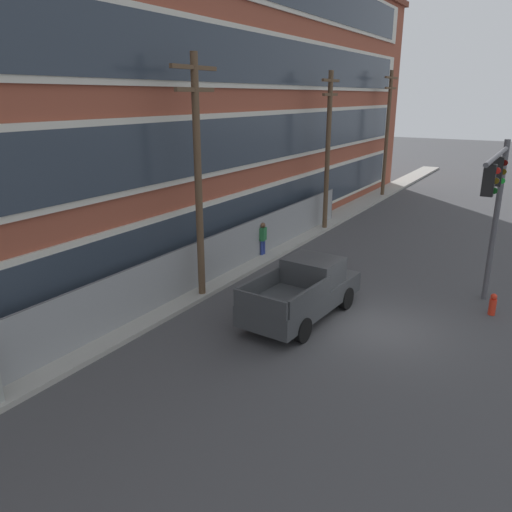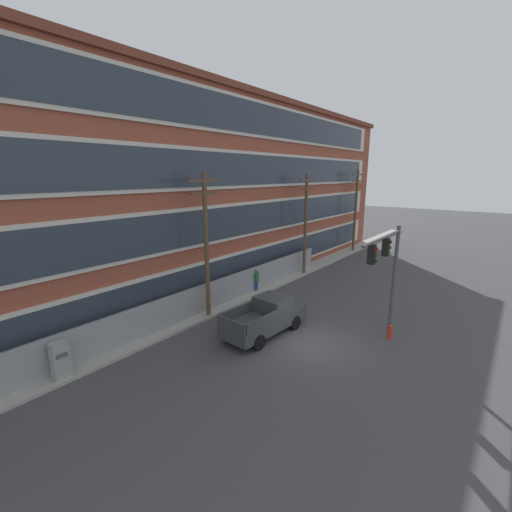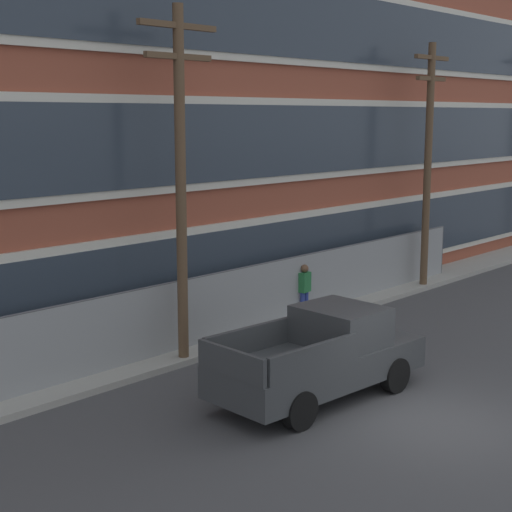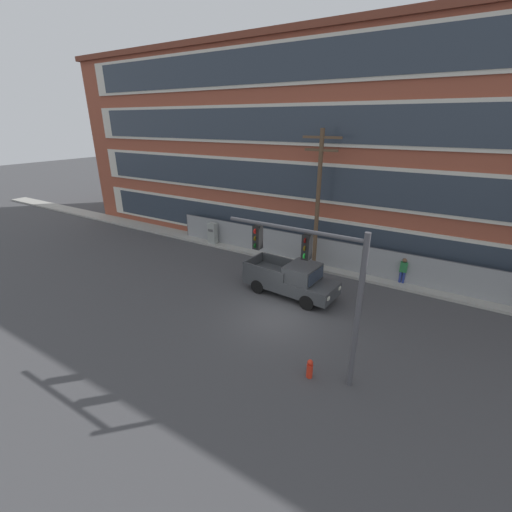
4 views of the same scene
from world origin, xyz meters
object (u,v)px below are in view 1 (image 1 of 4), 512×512
object	(u,v)px
pedestrian_near_cabinet	(263,238)
utility_pole_far_east	(387,129)
pickup_truck_dark_grey	(304,291)
utility_pole_midblock	(328,147)
fire_hydrant	(493,304)
utility_pole_near_corner	(198,170)
traffic_signal_mast	(495,196)

from	to	relation	value
pedestrian_near_cabinet	utility_pole_far_east	bearing A→B (deg)	-0.79
pickup_truck_dark_grey	utility_pole_far_east	bearing A→B (deg)	10.73
utility_pole_midblock	fire_hydrant	xyz separation A→B (m)	(-7.65, -9.64, -4.28)
utility_pole_near_corner	traffic_signal_mast	bearing A→B (deg)	-67.61
utility_pole_midblock	pedestrian_near_cabinet	world-z (taller)	utility_pole_midblock
pickup_truck_dark_grey	fire_hydrant	size ratio (longest dim) A/B	6.82
pedestrian_near_cabinet	fire_hydrant	distance (m)	10.21
utility_pole_near_corner	utility_pole_midblock	size ratio (longest dim) A/B	1.02
traffic_signal_mast	utility_pole_midblock	size ratio (longest dim) A/B	0.69
utility_pole_far_east	fire_hydrant	bearing A→B (deg)	-152.61
pickup_truck_dark_grey	utility_pole_near_corner	xyz separation A→B (m)	(-0.40, 4.04, 3.85)
pickup_truck_dark_grey	utility_pole_near_corner	size ratio (longest dim) A/B	0.61
traffic_signal_mast	pedestrian_near_cabinet	world-z (taller)	traffic_signal_mast
traffic_signal_mast	pickup_truck_dark_grey	bearing A→B (deg)	123.34
traffic_signal_mast	pickup_truck_dark_grey	distance (m)	6.97
traffic_signal_mast	pickup_truck_dark_grey	world-z (taller)	traffic_signal_mast
traffic_signal_mast	utility_pole_near_corner	xyz separation A→B (m)	(-3.79, 9.20, 0.62)
utility_pole_far_east	traffic_signal_mast	bearing A→B (deg)	-153.75
utility_pole_far_east	fire_hydrant	xyz separation A→B (m)	(-19.00, -9.84, -4.62)
utility_pole_near_corner	fire_hydrant	bearing A→B (deg)	-67.94
utility_pole_near_corner	pedestrian_near_cabinet	bearing A→B (deg)	4.93
traffic_signal_mast	pedestrian_near_cabinet	size ratio (longest dim) A/B	3.47
pickup_truck_dark_grey	utility_pole_midblock	xyz separation A→B (m)	(11.16, 4.06, 3.73)
utility_pole_near_corner	fire_hydrant	xyz separation A→B (m)	(3.90, -9.62, -4.40)
utility_pole_midblock	utility_pole_far_east	size ratio (longest dim) A/B	0.95
pickup_truck_dark_grey	fire_hydrant	xyz separation A→B (m)	(3.50, -5.58, -0.55)
utility_pole_near_corner	pedestrian_near_cabinet	distance (m)	6.59
utility_pole_far_east	fire_hydrant	distance (m)	21.89
utility_pole_far_east	pedestrian_near_cabinet	xyz separation A→B (m)	(-17.54, 0.24, -4.03)
utility_pole_far_east	pickup_truck_dark_grey	bearing A→B (deg)	-169.27
pickup_truck_dark_grey	pedestrian_near_cabinet	xyz separation A→B (m)	(4.96, 4.51, 0.04)
utility_pole_near_corner	pedestrian_near_cabinet	size ratio (longest dim) A/B	5.13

